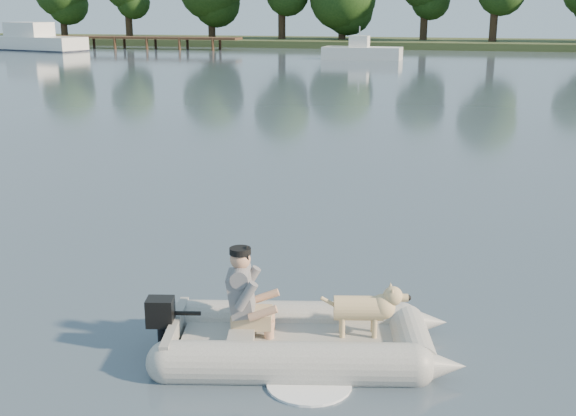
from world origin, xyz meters
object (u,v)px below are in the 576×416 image
(motorboat, at_px, (362,44))
(dog, at_px, (358,312))
(man, at_px, (243,290))
(dinghy, at_px, (303,308))
(dock, at_px, (141,43))
(cabin_cruiser, at_px, (38,37))

(motorboat, bearing_deg, dog, -79.46)
(man, bearing_deg, dinghy, -4.24)
(dinghy, bearing_deg, motorboat, 85.10)
(man, bearing_deg, dock, 103.74)
(dinghy, relative_size, cabin_cruiser, 0.49)
(dock, relative_size, man, 18.75)
(dog, bearing_deg, dock, 104.87)
(dog, bearing_deg, motorboat, 85.84)
(dinghy, distance_m, man, 0.65)
(man, height_order, motorboat, motorboat)
(dock, distance_m, motorboat, 22.43)
(dock, relative_size, dog, 21.67)
(dinghy, distance_m, dog, 0.58)
(dinghy, xyz_separation_m, man, (-0.62, -0.09, 0.17))
(dinghy, relative_size, man, 4.47)
(cabin_cruiser, height_order, motorboat, cabin_cruiser)
(dock, xyz_separation_m, dinghy, (26.88, -52.43, 0.00))
(man, xyz_separation_m, dog, (1.17, 0.27, -0.23))
(man, distance_m, cabin_cruiser, 58.33)
(dinghy, relative_size, dog, 5.17)
(dock, height_order, man, man)
(dinghy, height_order, man, man)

